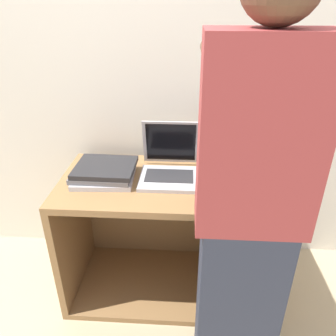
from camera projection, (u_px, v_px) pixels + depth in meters
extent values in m
plane|color=tan|center=(166.00, 325.00, 1.81)|extent=(12.00, 12.00, 0.00)
cube|color=silver|center=(173.00, 77.00, 1.87)|extent=(8.00, 0.05, 2.40)
cube|color=olive|center=(169.00, 183.00, 1.73)|extent=(1.16, 0.60, 0.04)
cube|color=olive|center=(169.00, 281.00, 2.06)|extent=(1.16, 0.60, 0.04)
cube|color=olive|center=(74.00, 233.00, 1.93)|extent=(0.04, 0.60, 0.68)
cube|color=olive|center=(267.00, 240.00, 1.87)|extent=(0.04, 0.60, 0.68)
cube|color=olive|center=(171.00, 209.00, 2.15)|extent=(1.09, 0.04, 0.68)
cube|color=#B7B7BC|center=(169.00, 179.00, 1.72)|extent=(0.31, 0.26, 0.02)
cube|color=#28282B|center=(169.00, 176.00, 1.72)|extent=(0.25, 0.14, 0.00)
cube|color=#B7B7BC|center=(171.00, 142.00, 1.80)|extent=(0.31, 0.06, 0.26)
cube|color=black|center=(171.00, 143.00, 1.79)|extent=(0.27, 0.05, 0.23)
cube|color=#B7B7BC|center=(105.00, 177.00, 1.73)|extent=(0.32, 0.28, 0.03)
cube|color=slate|center=(104.00, 172.00, 1.73)|extent=(0.31, 0.27, 0.03)
cube|color=#232326|center=(105.00, 167.00, 1.71)|extent=(0.31, 0.27, 0.03)
cube|color=gray|center=(235.00, 180.00, 1.70)|extent=(0.32, 0.28, 0.03)
cube|color=#232326|center=(235.00, 176.00, 1.68)|extent=(0.31, 0.26, 0.03)
cube|color=#B7B7BC|center=(236.00, 171.00, 1.68)|extent=(0.31, 0.26, 0.03)
cube|color=#232326|center=(237.00, 168.00, 1.66)|extent=(0.31, 0.27, 0.03)
cube|color=#2D3342|center=(237.00, 302.00, 1.43)|extent=(0.34, 0.20, 0.85)
cube|color=#993838|center=(260.00, 140.00, 1.07)|extent=(0.40, 0.20, 0.68)
cylinder|color=brown|center=(211.00, 52.00, 1.20)|extent=(0.07, 0.32, 0.07)
cylinder|color=brown|center=(300.00, 53.00, 1.18)|extent=(0.07, 0.32, 0.07)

